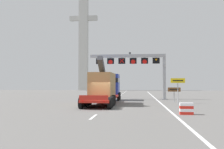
{
  "coord_description": "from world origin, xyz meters",
  "views": [
    {
      "loc": [
        3.38,
        -23.25,
        2.45
      ],
      "look_at": [
        0.11,
        8.48,
        3.53
      ],
      "focal_mm": 39.01,
      "sensor_mm": 36.0,
      "label": 1
    }
  ],
  "objects": [
    {
      "name": "heavy_haul_truck_red",
      "position": [
        -0.48,
        6.57,
        1.99
      ],
      "size": [
        3.05,
        14.07,
        5.3
      ],
      "color": "red",
      "rests_on": "ground"
    },
    {
      "name": "exit_sign_yellow",
      "position": [
        8.2,
        6.22,
        2.29
      ],
      "size": [
        1.67,
        0.15,
        2.99
      ],
      "color": "#9EA0A5",
      "rests_on": "ground"
    },
    {
      "name": "ground",
      "position": [
        0.0,
        0.0,
        0.0
      ],
      "size": [
        112.0,
        112.0,
        0.0
      ],
      "primitive_type": "plane",
      "color": "slate"
    },
    {
      "name": "edge_line_right",
      "position": [
        6.2,
        12.0,
        0.01
      ],
      "size": [
        0.2,
        63.0,
        0.01
      ],
      "primitive_type": "cube",
      "color": "silver",
      "rests_on": "ground"
    },
    {
      "name": "crash_barrier_striped",
      "position": [
        7.16,
        -3.96,
        0.45
      ],
      "size": [
        1.02,
        0.53,
        0.9
      ],
      "color": "red",
      "rests_on": "ground"
    },
    {
      "name": "lane_markings",
      "position": [
        0.26,
        21.65,
        0.01
      ],
      "size": [
        0.2,
        57.91,
        0.01
      ],
      "color": "silver",
      "rests_on": "ground"
    },
    {
      "name": "overhead_lane_gantry",
      "position": [
        3.32,
        13.02,
        5.45
      ],
      "size": [
        11.46,
        0.9,
        7.01
      ],
      "color": "#9EA0A5",
      "rests_on": "ground"
    },
    {
      "name": "tourist_info_sign_brown",
      "position": [
        8.06,
        8.2,
        1.41
      ],
      "size": [
        1.59,
        0.15,
        1.85
      ],
      "color": "#9EA0A5",
      "rests_on": "ground"
    },
    {
      "name": "bridge_pylon_distant",
      "position": [
        -13.82,
        53.65,
        19.23
      ],
      "size": [
        9.0,
        2.0,
        37.66
      ],
      "color": "#B7B7B2",
      "rests_on": "ground"
    }
  ]
}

